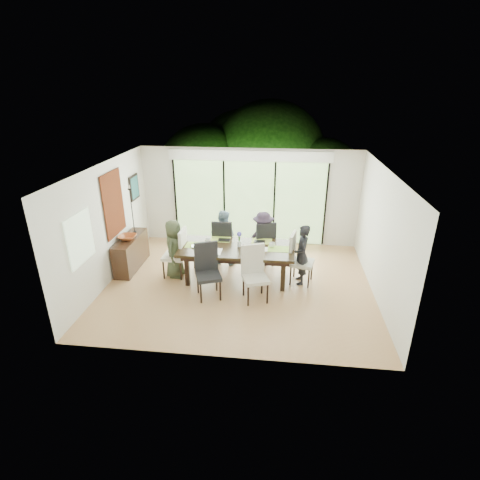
# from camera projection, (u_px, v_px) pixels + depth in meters

# --- Properties ---
(floor) EXTENTS (6.00, 5.00, 0.01)m
(floor) POSITION_uv_depth(u_px,v_px,m) (239.00, 284.00, 8.65)
(floor) COLOR #9A663D
(floor) RESTS_ON ground
(ceiling) EXTENTS (6.00, 5.00, 0.01)m
(ceiling) POSITION_uv_depth(u_px,v_px,m) (239.00, 168.00, 7.59)
(ceiling) COLOR white
(ceiling) RESTS_ON wall_back
(wall_back) EXTENTS (6.00, 0.02, 2.70)m
(wall_back) POSITION_uv_depth(u_px,v_px,m) (249.00, 197.00, 10.42)
(wall_back) COLOR silver
(wall_back) RESTS_ON floor
(wall_front) EXTENTS (6.00, 0.02, 2.70)m
(wall_front) POSITION_uv_depth(u_px,v_px,m) (220.00, 288.00, 5.83)
(wall_front) COLOR silver
(wall_front) RESTS_ON floor
(wall_left) EXTENTS (0.02, 5.00, 2.70)m
(wall_left) POSITION_uv_depth(u_px,v_px,m) (106.00, 224.00, 8.44)
(wall_left) COLOR silver
(wall_left) RESTS_ON floor
(wall_right) EXTENTS (0.02, 5.00, 2.70)m
(wall_right) POSITION_uv_depth(u_px,v_px,m) (382.00, 236.00, 7.80)
(wall_right) COLOR silver
(wall_right) RESTS_ON floor
(glass_doors) EXTENTS (4.20, 0.02, 2.30)m
(glass_doors) POSITION_uv_depth(u_px,v_px,m) (249.00, 203.00, 10.44)
(glass_doors) COLOR #598C3F
(glass_doors) RESTS_ON wall_back
(blinds_header) EXTENTS (4.40, 0.06, 0.28)m
(blinds_header) POSITION_uv_depth(u_px,v_px,m) (249.00, 156.00, 9.92)
(blinds_header) COLOR white
(blinds_header) RESTS_ON wall_back
(mullion_a) EXTENTS (0.05, 0.04, 2.30)m
(mullion_a) POSITION_uv_depth(u_px,v_px,m) (176.00, 200.00, 10.65)
(mullion_a) COLOR black
(mullion_a) RESTS_ON wall_back
(mullion_b) EXTENTS (0.05, 0.04, 2.30)m
(mullion_b) POSITION_uv_depth(u_px,v_px,m) (224.00, 202.00, 10.50)
(mullion_b) COLOR black
(mullion_b) RESTS_ON wall_back
(mullion_c) EXTENTS (0.05, 0.04, 2.30)m
(mullion_c) POSITION_uv_depth(u_px,v_px,m) (274.00, 204.00, 10.36)
(mullion_c) COLOR black
(mullion_c) RESTS_ON wall_back
(mullion_d) EXTENTS (0.05, 0.04, 2.30)m
(mullion_d) POSITION_uv_depth(u_px,v_px,m) (326.00, 205.00, 10.21)
(mullion_d) COLOR black
(mullion_d) RESTS_ON wall_back
(side_window) EXTENTS (0.02, 0.90, 1.00)m
(side_window) POSITION_uv_depth(u_px,v_px,m) (80.00, 239.00, 7.28)
(side_window) COLOR #8CAD7F
(side_window) RESTS_ON wall_left
(deck) EXTENTS (6.00, 1.80, 0.10)m
(deck) POSITION_uv_depth(u_px,v_px,m) (251.00, 232.00, 11.78)
(deck) COLOR brown
(deck) RESTS_ON ground
(rail_top) EXTENTS (6.00, 0.08, 0.06)m
(rail_top) POSITION_uv_depth(u_px,v_px,m) (254.00, 206.00, 12.27)
(rail_top) COLOR #4F3B22
(rail_top) RESTS_ON deck
(foliage_left) EXTENTS (3.20, 3.20, 3.20)m
(foliage_left) POSITION_uv_depth(u_px,v_px,m) (205.00, 171.00, 13.03)
(foliage_left) COLOR #14380F
(foliage_left) RESTS_ON ground
(foliage_mid) EXTENTS (4.00, 4.00, 4.00)m
(foliage_mid) POSITION_uv_depth(u_px,v_px,m) (269.00, 159.00, 13.21)
(foliage_mid) COLOR #14380F
(foliage_mid) RESTS_ON ground
(foliage_right) EXTENTS (2.80, 2.80, 2.80)m
(foliage_right) POSITION_uv_depth(u_px,v_px,m) (321.00, 181.00, 12.50)
(foliage_right) COLOR #14380F
(foliage_right) RESTS_ON ground
(foliage_far) EXTENTS (3.60, 3.60, 3.60)m
(foliage_far) POSITION_uv_depth(u_px,v_px,m) (243.00, 159.00, 14.02)
(foliage_far) COLOR #14380F
(foliage_far) RESTS_ON ground
(table_top) EXTENTS (2.62, 1.20, 0.07)m
(table_top) POSITION_uv_depth(u_px,v_px,m) (237.00, 248.00, 8.58)
(table_top) COLOR black
(table_top) RESTS_ON floor
(table_apron) EXTENTS (2.40, 0.98, 0.11)m
(table_apron) POSITION_uv_depth(u_px,v_px,m) (237.00, 252.00, 8.62)
(table_apron) COLOR black
(table_apron) RESTS_ON floor
(table_leg_fl) EXTENTS (0.10, 0.10, 0.75)m
(table_leg_fl) POSITION_uv_depth(u_px,v_px,m) (187.00, 270.00, 8.46)
(table_leg_fl) COLOR black
(table_leg_fl) RESTS_ON floor
(table_leg_fr) EXTENTS (0.10, 0.10, 0.75)m
(table_leg_fr) POSITION_uv_depth(u_px,v_px,m) (283.00, 276.00, 8.23)
(table_leg_fr) COLOR black
(table_leg_fr) RESTS_ON floor
(table_leg_bl) EXTENTS (0.10, 0.10, 0.75)m
(table_leg_bl) POSITION_uv_depth(u_px,v_px,m) (196.00, 254.00, 9.25)
(table_leg_bl) COLOR black
(table_leg_bl) RESTS_ON floor
(table_leg_br) EXTENTS (0.10, 0.10, 0.75)m
(table_leg_br) POSITION_uv_depth(u_px,v_px,m) (283.00, 259.00, 9.02)
(table_leg_br) COLOR black
(table_leg_br) RESTS_ON floor
(chair_left_end) EXTENTS (0.51, 0.51, 1.20)m
(chair_left_end) POSITION_uv_depth(u_px,v_px,m) (174.00, 253.00, 8.81)
(chair_left_end) COLOR white
(chair_left_end) RESTS_ON floor
(chair_right_end) EXTENTS (0.60, 0.60, 1.20)m
(chair_right_end) POSITION_uv_depth(u_px,v_px,m) (302.00, 259.00, 8.50)
(chair_right_end) COLOR beige
(chair_right_end) RESTS_ON floor
(chair_far_left) EXTENTS (0.51, 0.51, 1.20)m
(chair_far_left) POSITION_uv_depth(u_px,v_px,m) (223.00, 241.00, 9.48)
(chair_far_left) COLOR black
(chair_far_left) RESTS_ON floor
(chair_far_right) EXTENTS (0.65, 0.65, 1.20)m
(chair_far_right) POSITION_uv_depth(u_px,v_px,m) (263.00, 242.00, 9.37)
(chair_far_right) COLOR black
(chair_far_right) RESTS_ON floor
(chair_near_left) EXTENTS (0.65, 0.65, 1.20)m
(chair_near_left) POSITION_uv_depth(u_px,v_px,m) (208.00, 272.00, 7.91)
(chair_near_left) COLOR black
(chair_near_left) RESTS_ON floor
(chair_near_right) EXTENTS (0.64, 0.64, 1.20)m
(chair_near_right) POSITION_uv_depth(u_px,v_px,m) (256.00, 275.00, 7.81)
(chair_near_right) COLOR beige
(chair_near_right) RESTS_ON floor
(person_left_end) EXTENTS (0.46, 0.69, 1.41)m
(person_left_end) POSITION_uv_depth(u_px,v_px,m) (174.00, 249.00, 8.77)
(person_left_end) COLOR #3D472F
(person_left_end) RESTS_ON floor
(person_right_end) EXTENTS (0.48, 0.70, 1.41)m
(person_right_end) POSITION_uv_depth(u_px,v_px,m) (302.00, 255.00, 8.46)
(person_right_end) COLOR black
(person_right_end) RESTS_ON floor
(person_far_left) EXTENTS (0.74, 0.56, 1.41)m
(person_far_left) POSITION_uv_depth(u_px,v_px,m) (223.00, 237.00, 9.42)
(person_far_left) COLOR #7B99B2
(person_far_left) RESTS_ON floor
(person_far_right) EXTENTS (0.71, 0.50, 1.41)m
(person_far_right) POSITION_uv_depth(u_px,v_px,m) (263.00, 239.00, 9.31)
(person_far_right) COLOR #2A1F2F
(person_far_right) RESTS_ON floor
(placemat_left) EXTENTS (0.48, 0.35, 0.01)m
(placemat_left) POSITION_uv_depth(u_px,v_px,m) (196.00, 245.00, 8.67)
(placemat_left) COLOR #8AAE3E
(placemat_left) RESTS_ON table_top
(placemat_right) EXTENTS (0.48, 0.35, 0.01)m
(placemat_right) POSITION_uv_depth(u_px,v_px,m) (278.00, 249.00, 8.47)
(placemat_right) COLOR #8CBA42
(placemat_right) RESTS_ON table_top
(placemat_far_l) EXTENTS (0.48, 0.35, 0.01)m
(placemat_far_l) POSITION_uv_depth(u_px,v_px,m) (220.00, 239.00, 8.98)
(placemat_far_l) COLOR #A6C245
(placemat_far_l) RESTS_ON table_top
(placemat_far_r) EXTENTS (0.48, 0.35, 0.01)m
(placemat_far_r) POSITION_uv_depth(u_px,v_px,m) (262.00, 241.00, 8.87)
(placemat_far_r) COLOR #95A73B
(placemat_far_r) RESTS_ON table_top
(placemat_paper) EXTENTS (0.48, 0.35, 0.01)m
(placemat_paper) POSITION_uv_depth(u_px,v_px,m) (211.00, 251.00, 8.35)
(placemat_paper) COLOR white
(placemat_paper) RESTS_ON table_top
(tablet_far_l) EXTENTS (0.28, 0.20, 0.01)m
(tablet_far_l) POSITION_uv_depth(u_px,v_px,m) (224.00, 240.00, 8.92)
(tablet_far_l) COLOR black
(tablet_far_l) RESTS_ON table_top
(tablet_far_r) EXTENTS (0.26, 0.19, 0.01)m
(tablet_far_r) POSITION_uv_depth(u_px,v_px,m) (260.00, 242.00, 8.83)
(tablet_far_r) COLOR black
(tablet_far_r) RESTS_ON table_top
(papers) EXTENTS (0.33, 0.24, 0.00)m
(papers) POSITION_uv_depth(u_px,v_px,m) (267.00, 249.00, 8.45)
(papers) COLOR white
(papers) RESTS_ON table_top
(platter_base) EXTENTS (0.28, 0.28, 0.03)m
(platter_base) POSITION_uv_depth(u_px,v_px,m) (211.00, 251.00, 8.34)
(platter_base) COLOR white
(platter_base) RESTS_ON table_top
(platter_snacks) EXTENTS (0.22, 0.22, 0.02)m
(platter_snacks) POSITION_uv_depth(u_px,v_px,m) (211.00, 250.00, 8.34)
(platter_snacks) COLOR orange
(platter_snacks) RESTS_ON table_top
(vase) EXTENTS (0.09, 0.09, 0.13)m
(vase) POSITION_uv_depth(u_px,v_px,m) (239.00, 244.00, 8.58)
(vase) COLOR silver
(vase) RESTS_ON table_top
(hyacinth_stems) EXTENTS (0.04, 0.04, 0.17)m
(hyacinth_stems) POSITION_uv_depth(u_px,v_px,m) (239.00, 238.00, 8.53)
(hyacinth_stems) COLOR #337226
(hyacinth_stems) RESTS_ON table_top
(hyacinth_blooms) EXTENTS (0.12, 0.12, 0.12)m
(hyacinth_blooms) POSITION_uv_depth(u_px,v_px,m) (239.00, 234.00, 8.49)
(hyacinth_blooms) COLOR #524ABB
(hyacinth_blooms) RESTS_ON table_top
(laptop) EXTENTS (0.42, 0.35, 0.03)m
(laptop) POSITION_uv_depth(u_px,v_px,m) (199.00, 247.00, 8.56)
(laptop) COLOR silver
(laptop) RESTS_ON table_top
(cup_a) EXTENTS (0.16, 0.16, 0.10)m
(cup_a) POSITION_uv_depth(u_px,v_px,m) (208.00, 241.00, 8.76)
(cup_a) COLOR white
(cup_a) RESTS_ON table_top
(cup_b) EXTENTS (0.15, 0.15, 0.10)m
(cup_b) POSITION_uv_depth(u_px,v_px,m) (243.00, 247.00, 8.44)
(cup_b) COLOR white
(cup_b) RESTS_ON table_top
(cup_c) EXTENTS (0.14, 0.14, 0.10)m
(cup_c) POSITION_uv_depth(u_px,v_px,m) (272.00, 245.00, 8.55)
(cup_c) COLOR white
(cup_c) RESTS_ON table_top
(book) EXTENTS (0.19, 0.25, 0.02)m
(book) POSITION_uv_depth(u_px,v_px,m) (248.00, 246.00, 8.58)
(book) COLOR white
(book) RESTS_ON table_top
(sideboard) EXTENTS (0.40, 1.42, 0.80)m
(sideboard) POSITION_uv_depth(u_px,v_px,m) (131.00, 253.00, 9.29)
(sideboard) COLOR black
(sideboard) RESTS_ON floor
(bowl) EXTENTS (0.42, 0.42, 0.10)m
(bowl) POSITION_uv_depth(u_px,v_px,m) (127.00, 237.00, 9.02)
(bowl) COLOR #954420
(bowl) RESTS_ON sideboard
(candlestick_base) EXTENTS (0.09, 0.09, 0.04)m
(candlestick_base) POSITION_uv_depth(u_px,v_px,m) (135.00, 232.00, 9.44)
(candlestick_base) COLOR black
(candlestick_base) RESTS_ON sideboard
(candlestick_shaft) EXTENTS (0.02, 0.02, 1.11)m
(candlestick_shaft) POSITION_uv_depth(u_px,v_px,m) (132.00, 211.00, 9.22)
(candlestick_shaft) COLOR black
(candlestick_shaft) RESTS_ON sideboard
(candlestick_pan) EXTENTS (0.09, 0.09, 0.03)m
(candlestick_pan) POSITION_uv_depth(u_px,v_px,m) (129.00, 189.00, 9.01)
(candlestick_pan) COLOR black
(candlestick_pan) RESTS_ON sideboard
(candle) EXTENTS (0.03, 0.03, 0.09)m
(candle) POSITION_uv_depth(u_px,v_px,m) (129.00, 187.00, 8.99)
(candle) COLOR silver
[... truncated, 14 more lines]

